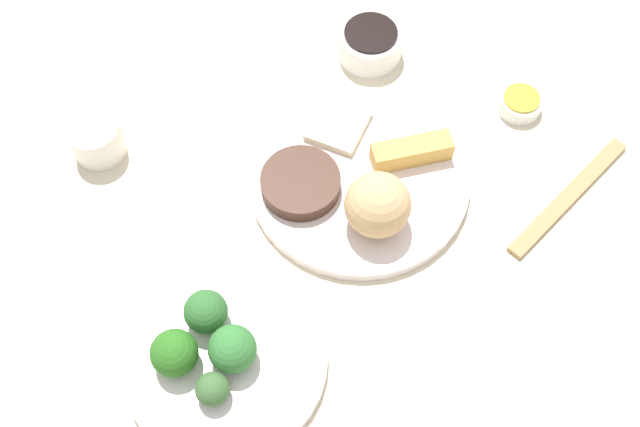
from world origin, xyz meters
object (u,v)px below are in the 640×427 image
at_px(broccoli_plate, 223,358).
at_px(chopsticks_pair, 569,196).
at_px(sauce_ramekin_hot_mustard, 520,104).
at_px(main_plate, 356,176).
at_px(teacup, 96,139).
at_px(soy_sauce_bowl, 370,44).

xyz_separation_m(broccoli_plate, chopsticks_pair, (-0.24, -0.41, -0.00)).
height_order(broccoli_plate, sauce_ramekin_hot_mustard, sauce_ramekin_hot_mustard).
distance_m(main_plate, teacup, 0.34).
distance_m(broccoli_plate, teacup, 0.34).
xyz_separation_m(main_plate, sauce_ramekin_hot_mustard, (-0.13, -0.22, 0.00)).
height_order(soy_sauce_bowl, teacup, teacup).
relative_size(sauce_ramekin_hot_mustard, chopsticks_pair, 0.26).
xyz_separation_m(sauce_ramekin_hot_mustard, chopsticks_pair, (-0.12, 0.09, -0.01)).
xyz_separation_m(soy_sauce_bowl, teacup, (0.21, 0.34, 0.00)).
relative_size(sauce_ramekin_hot_mustard, teacup, 0.88).
relative_size(soy_sauce_bowl, chopsticks_pair, 0.40).
distance_m(main_plate, broccoli_plate, 0.29).
bearing_deg(teacup, main_plate, -154.55).
bearing_deg(soy_sauce_bowl, main_plate, 116.59).
height_order(main_plate, teacup, teacup).
xyz_separation_m(teacup, chopsticks_pair, (-0.55, -0.27, -0.02)).
height_order(soy_sauce_bowl, sauce_ramekin_hot_mustard, soy_sauce_bowl).
bearing_deg(broccoli_plate, teacup, -24.86).
relative_size(main_plate, sauce_ramekin_hot_mustard, 4.77).
distance_m(sauce_ramekin_hot_mustard, teacup, 0.57).
height_order(broccoli_plate, chopsticks_pair, broccoli_plate).
bearing_deg(teacup, sauce_ramekin_hot_mustard, -139.86).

